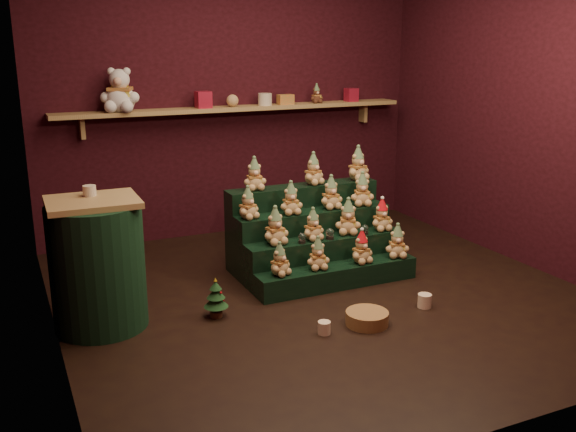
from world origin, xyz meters
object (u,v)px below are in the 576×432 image
riser_tier_front (337,276)px  mug_right (425,301)px  mug_left (324,328)px  side_table (98,265)px  white_bear (120,84)px  brown_bear (317,94)px  snow_globe_b (330,234)px  snow_globe_a (302,238)px  snow_globe_c (365,229)px  mini_christmas_tree (216,298)px  wicker_basket (367,318)px

riser_tier_front → mug_right: (0.39, -0.65, -0.04)m
mug_left → mug_right: (0.90, 0.08, 0.01)m
side_table → mug_right: (2.27, -0.69, -0.41)m
white_bear → brown_bear: bearing=22.6°
riser_tier_front → snow_globe_b: snow_globe_b is taller
snow_globe_a → snow_globe_b: bearing=-0.0°
white_bear → snow_globe_c: bearing=-20.2°
mini_christmas_tree → mug_left: mini_christmas_tree is taller
brown_bear → riser_tier_front: bearing=-109.9°
mini_christmas_tree → snow_globe_b: bearing=15.9°
snow_globe_a → snow_globe_c: 0.59m
snow_globe_b → mini_christmas_tree: size_ratio=0.31×
snow_globe_a → snow_globe_b: snow_globe_b is taller
snow_globe_a → brown_bear: brown_bear is taller
snow_globe_b → mug_left: (-0.52, -0.90, -0.36)m
snow_globe_b → snow_globe_c: size_ratio=1.10×
wicker_basket → white_bear: bearing=115.6°
brown_bear → wicker_basket: bearing=-107.4°
snow_globe_b → mini_christmas_tree: 1.18m
snow_globe_c → mug_right: size_ratio=0.81×
mug_right → snow_globe_c: bearing=93.3°
mini_christmas_tree → brown_bear: (1.77, 1.88, 1.27)m
snow_globe_c → mug_right: 0.89m
riser_tier_front → mug_left: 0.90m
riser_tier_front → white_bear: 2.64m
mini_christmas_tree → wicker_basket: (0.93, -0.57, -0.10)m
side_table → brown_bear: brown_bear is taller
side_table → white_bear: size_ratio=1.85×
mug_right → white_bear: 3.31m
wicker_basket → brown_bear: bearing=71.1°
riser_tier_front → snow_globe_c: size_ratio=16.52×
mug_right → brown_bear: 2.76m
brown_bear → mug_right: bearing=-95.3°
white_bear → brown_bear: 2.02m
snow_globe_b → white_bear: bearing=130.8°
snow_globe_b → mug_right: size_ratio=0.89×
snow_globe_a → riser_tier_front: bearing=-32.9°
riser_tier_front → mug_left: riser_tier_front is taller
riser_tier_front → mini_christmas_tree: bearing=-171.9°
white_bear → mini_christmas_tree: bearing=-60.0°
snow_globe_c → wicker_basket: snow_globe_c is taller
side_table → wicker_basket: side_table is taller
mini_christmas_tree → wicker_basket: bearing=-31.6°
brown_bear → mug_left: bearing=-114.3°
mini_christmas_tree → brown_bear: size_ratio=1.58×
side_table → riser_tier_front: bearing=-0.2°
snow_globe_b → mini_christmas_tree: (-1.11, -0.32, -0.26)m
white_bear → riser_tier_front: bearing=-29.5°
riser_tier_front → white_bear: (-1.34, 1.73, 1.48)m
mug_left → wicker_basket: 0.35m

